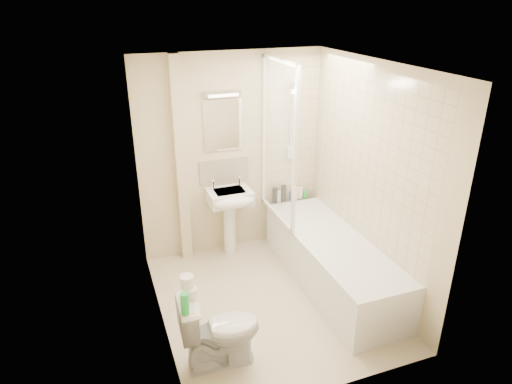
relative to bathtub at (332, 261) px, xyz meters
name	(u,v)px	position (x,y,z in m)	size (l,w,h in m)	color
floor	(270,300)	(-0.75, -0.06, -0.29)	(2.50, 2.50, 0.00)	beige
wall_back	(232,156)	(-0.75, 1.19, 0.91)	(2.20, 0.02, 2.40)	beige
wall_left	(154,214)	(-1.85, -0.06, 0.91)	(0.02, 2.50, 2.40)	beige
wall_right	(371,181)	(0.35, -0.06, 0.91)	(0.02, 2.50, 2.40)	beige
ceiling	(273,66)	(-0.75, -0.06, 2.11)	(2.20, 2.50, 0.02)	white
tile_back	(291,131)	(0.00, 1.18, 1.14)	(0.70, 0.01, 1.75)	beige
tile_right	(369,158)	(0.34, 0.00, 1.14)	(0.01, 2.10, 1.75)	beige
pipe_boxing	(181,163)	(-1.37, 1.13, 0.91)	(0.12, 0.12, 2.40)	beige
splashback	(224,170)	(-0.85, 1.18, 0.74)	(0.60, 0.01, 0.30)	beige
mirror	(223,125)	(-0.85, 1.18, 1.29)	(0.46, 0.01, 0.60)	white
strip_light	(223,93)	(-0.85, 1.16, 1.66)	(0.42, 0.07, 0.07)	silver
bathtub	(332,261)	(0.00, 0.00, 0.00)	(0.70, 2.10, 0.55)	white
shower_screen	(278,143)	(-0.35, 0.74, 1.16)	(0.04, 0.92, 1.80)	white
shower_fixture	(292,123)	(0.00, 1.13, 1.26)	(0.10, 0.16, 0.99)	white
pedestal_sink	(231,205)	(-0.85, 0.95, 0.39)	(0.50, 0.47, 0.97)	white
bottle_black_a	(275,195)	(-0.22, 1.10, 0.36)	(0.06, 0.06, 0.20)	black
bottle_white_a	(278,197)	(-0.18, 1.10, 0.33)	(0.06, 0.06, 0.14)	silver
bottle_black_b	(284,193)	(-0.11, 1.10, 0.37)	(0.07, 0.07, 0.21)	black
bottle_blue	(291,196)	(-0.01, 1.10, 0.32)	(0.04, 0.04, 0.12)	navy
bottle_cream	(297,193)	(0.07, 1.10, 0.34)	(0.06, 0.06, 0.16)	#F7DEBF
bottle_white_b	(301,193)	(0.13, 1.10, 0.34)	(0.05, 0.05, 0.16)	white
bottle_green	(305,194)	(0.20, 1.10, 0.30)	(0.07, 0.07, 0.09)	green
toilet	(220,330)	(-1.47, -0.71, 0.05)	(0.69, 0.42, 0.69)	white
toilet_roll_lower	(191,293)	(-1.68, -0.66, 0.44)	(0.10, 0.10, 0.09)	white
toilet_roll_upper	(187,282)	(-1.70, -0.63, 0.54)	(0.11, 0.11, 0.10)	white
green_bottle	(185,304)	(-1.77, -0.83, 0.49)	(0.06, 0.06, 0.18)	green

